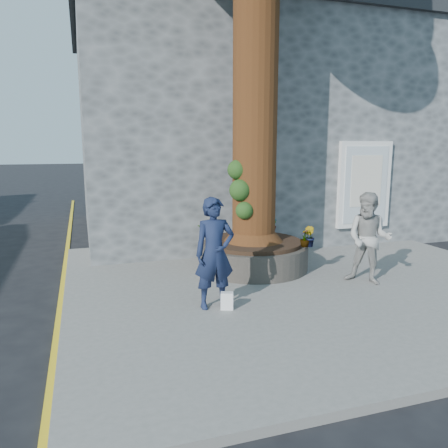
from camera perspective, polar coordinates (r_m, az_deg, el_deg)
name	(u,v)px	position (r m, az deg, el deg)	size (l,w,h in m)	color
ground	(253,311)	(7.40, 3.80, -11.25)	(120.00, 120.00, 0.00)	black
pavement	(305,281)	(8.84, 10.50, -7.34)	(9.00, 8.00, 0.12)	slate
yellow_line	(60,310)	(7.88, -20.63, -10.53)	(0.10, 30.00, 0.01)	yellow
stone_shop	(243,131)	(14.50, 2.56, 12.08)	(10.30, 8.30, 6.30)	#4F5254
neighbour_shop	(440,137)	(18.86, 26.35, 10.16)	(6.00, 8.00, 6.00)	#4F5254
planter	(253,255)	(9.32, 3.84, -4.00)	(2.30, 2.30, 0.60)	black
man	(215,253)	(6.95, -1.24, -3.85)	(0.65, 0.43, 1.79)	#151F3C
woman	(369,238)	(8.62, 18.39, -1.81)	(0.84, 0.65, 1.73)	#A09F9A
shopping_bag	(227,301)	(7.08, 0.39, -10.00)	(0.20, 0.12, 0.28)	white
plant_a	(274,223)	(10.31, 6.50, 0.17)	(0.20, 0.13, 0.38)	gray
plant_b	(309,236)	(8.82, 11.08, -1.61)	(0.22, 0.22, 0.40)	gray
plant_c	(305,238)	(8.78, 10.52, -1.82)	(0.20, 0.20, 0.35)	gray
plant_d	(204,229)	(9.75, -2.64, -0.62)	(0.26, 0.23, 0.29)	gray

